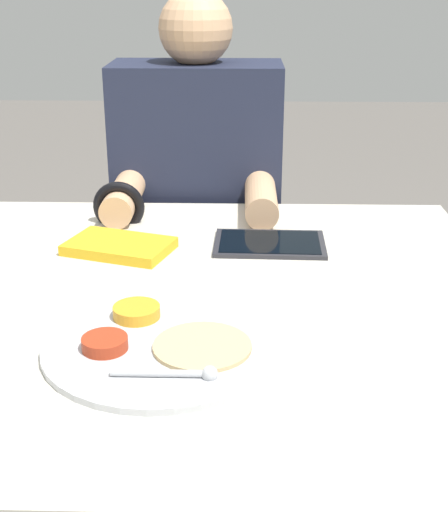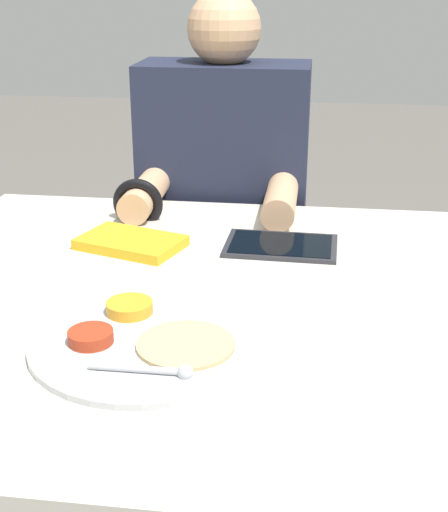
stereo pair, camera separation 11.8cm
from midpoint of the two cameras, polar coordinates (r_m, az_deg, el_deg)
name	(u,v)px [view 1 (the left image)]	position (r m, az deg, el deg)	size (l,w,h in m)	color
dining_table	(193,471)	(1.37, -5.06, -16.86)	(1.08, 1.01, 0.71)	beige
thali_tray	(160,343)	(1.03, -8.41, -6.98)	(0.34, 0.34, 0.03)	#B7BABF
red_notebook	(119,247)	(1.39, -10.80, 0.66)	(0.22, 0.18, 0.02)	silver
tablet_device	(270,244)	(1.39, 1.25, 0.96)	(0.22, 0.15, 0.01)	#28282D
person_diner	(198,250)	(1.82, -3.92, 0.47)	(0.41, 0.42, 1.17)	black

